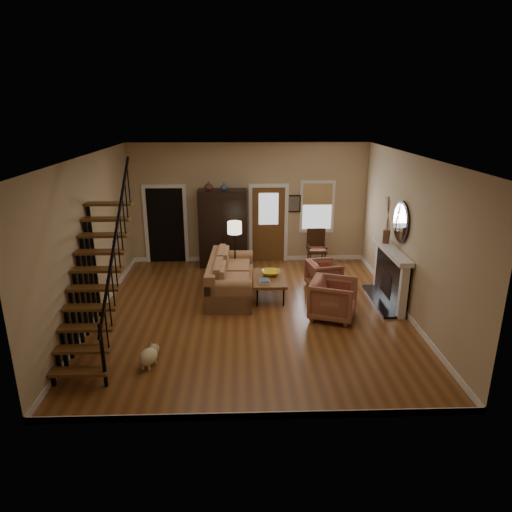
{
  "coord_description": "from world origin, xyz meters",
  "views": [
    {
      "loc": [
        -0.21,
        -8.88,
        4.21
      ],
      "look_at": [
        0.1,
        0.4,
        1.15
      ],
      "focal_mm": 32.0,
      "sensor_mm": 36.0,
      "label": 1
    }
  ],
  "objects_px": {
    "armoire": "(223,228)",
    "coffee_table": "(269,287)",
    "sofa": "(231,277)",
    "armchair_left": "(333,299)",
    "armchair_right": "(324,275)",
    "side_chair": "(317,248)",
    "floor_lamp": "(235,252)"
  },
  "relations": [
    {
      "from": "sofa",
      "to": "coffee_table",
      "type": "xyz_separation_m",
      "value": [
        0.88,
        -0.16,
        -0.19
      ]
    },
    {
      "from": "armoire",
      "to": "coffee_table",
      "type": "xyz_separation_m",
      "value": [
        1.12,
        -2.28,
        -0.81
      ]
    },
    {
      "from": "coffee_table",
      "to": "side_chair",
      "type": "distance_m",
      "value": 2.54
    },
    {
      "from": "armoire",
      "to": "coffee_table",
      "type": "height_order",
      "value": "armoire"
    },
    {
      "from": "armchair_left",
      "to": "side_chair",
      "type": "relative_size",
      "value": 0.9
    },
    {
      "from": "armchair_left",
      "to": "floor_lamp",
      "type": "relative_size",
      "value": 0.6
    },
    {
      "from": "sofa",
      "to": "floor_lamp",
      "type": "xyz_separation_m",
      "value": [
        0.09,
        0.89,
        0.34
      ]
    },
    {
      "from": "armchair_right",
      "to": "floor_lamp",
      "type": "relative_size",
      "value": 0.49
    },
    {
      "from": "armoire",
      "to": "sofa",
      "type": "distance_m",
      "value": 2.22
    },
    {
      "from": "sofa",
      "to": "floor_lamp",
      "type": "distance_m",
      "value": 0.96
    },
    {
      "from": "coffee_table",
      "to": "armchair_right",
      "type": "height_order",
      "value": "armchair_right"
    },
    {
      "from": "armoire",
      "to": "side_chair",
      "type": "distance_m",
      "value": 2.61
    },
    {
      "from": "armchair_left",
      "to": "side_chair",
      "type": "distance_m",
      "value": 3.22
    },
    {
      "from": "coffee_table",
      "to": "armoire",
      "type": "bearing_deg",
      "value": 116.15
    },
    {
      "from": "side_chair",
      "to": "armchair_right",
      "type": "bearing_deg",
      "value": -92.72
    },
    {
      "from": "armoire",
      "to": "armchair_right",
      "type": "height_order",
      "value": "armoire"
    },
    {
      "from": "sofa",
      "to": "side_chair",
      "type": "distance_m",
      "value": 3.0
    },
    {
      "from": "coffee_table",
      "to": "side_chair",
      "type": "bearing_deg",
      "value": 55.39
    },
    {
      "from": "side_chair",
      "to": "floor_lamp",
      "type": "bearing_deg",
      "value": -155.29
    },
    {
      "from": "armchair_left",
      "to": "floor_lamp",
      "type": "height_order",
      "value": "floor_lamp"
    },
    {
      "from": "armchair_right",
      "to": "side_chair",
      "type": "distance_m",
      "value": 1.61
    },
    {
      "from": "armchair_right",
      "to": "armoire",
      "type": "bearing_deg",
      "value": 43.37
    },
    {
      "from": "sofa",
      "to": "armchair_left",
      "type": "xyz_separation_m",
      "value": [
        2.14,
        -1.3,
        -0.01
      ]
    },
    {
      "from": "armoire",
      "to": "armchair_left",
      "type": "relative_size",
      "value": 2.3
    },
    {
      "from": "coffee_table",
      "to": "floor_lamp",
      "type": "xyz_separation_m",
      "value": [
        -0.79,
        1.05,
        0.53
      ]
    },
    {
      "from": "armoire",
      "to": "floor_lamp",
      "type": "distance_m",
      "value": 1.3
    },
    {
      "from": "armoire",
      "to": "coffee_table",
      "type": "bearing_deg",
      "value": -63.85
    },
    {
      "from": "armoire",
      "to": "armchair_left",
      "type": "bearing_deg",
      "value": -55.13
    },
    {
      "from": "armoire",
      "to": "coffee_table",
      "type": "distance_m",
      "value": 2.66
    },
    {
      "from": "armoire",
      "to": "sofa",
      "type": "relative_size",
      "value": 0.91
    },
    {
      "from": "floor_lamp",
      "to": "armoire",
      "type": "bearing_deg",
      "value": 104.96
    },
    {
      "from": "armoire",
      "to": "floor_lamp",
      "type": "height_order",
      "value": "armoire"
    }
  ]
}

